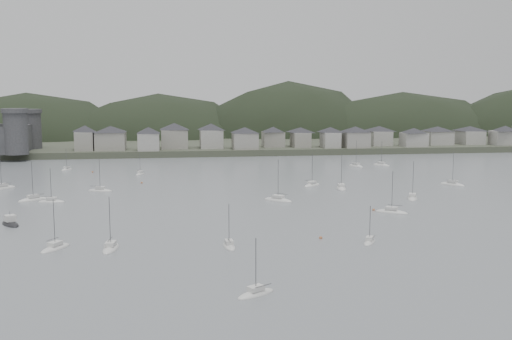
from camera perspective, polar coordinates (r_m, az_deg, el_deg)
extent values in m
plane|color=slate|center=(109.19, 5.88, -8.14)|extent=(900.00, 900.00, 0.00)
cube|color=#383D2D|center=(398.71, -4.68, 3.37)|extent=(900.00, 250.00, 3.00)
ellipsoid|color=black|center=(385.25, -21.11, 1.02)|extent=(138.98, 92.48, 81.13)
ellipsoid|color=black|center=(376.82, -9.34, 1.31)|extent=(132.08, 90.41, 79.74)
ellipsoid|color=black|center=(384.92, 3.11, 1.12)|extent=(133.88, 88.37, 101.41)
ellipsoid|color=black|center=(401.88, 13.84, 1.52)|extent=(165.81, 81.78, 82.55)
cylinder|color=#38383A|center=(276.33, -22.24, 3.27)|extent=(10.00, 10.00, 18.00)
cylinder|color=#38383A|center=(303.58, -20.99, 3.55)|extent=(10.00, 10.00, 17.00)
cube|color=#38383A|center=(290.11, -21.56, 2.87)|extent=(3.50, 30.00, 12.00)
cube|color=gray|center=(287.28, -16.20, 2.72)|extent=(8.34, 12.91, 8.59)
pyramid|color=#27282C|center=(286.90, -16.24, 3.87)|extent=(15.78, 15.78, 3.01)
cube|color=gray|center=(285.32, -13.89, 2.74)|extent=(13.68, 13.35, 8.36)
pyramid|color=#27282C|center=(284.94, -13.93, 3.87)|extent=(20.07, 20.07, 2.93)
cube|color=#99968F|center=(278.92, -10.36, 2.70)|extent=(9.78, 10.20, 8.08)
pyramid|color=#27282C|center=(278.54, -10.38, 3.82)|extent=(14.83, 14.83, 2.83)
cube|color=gray|center=(288.35, -7.90, 3.00)|extent=(12.59, 13.33, 9.09)
pyramid|color=#27282C|center=(287.95, -7.92, 4.22)|extent=(19.24, 19.24, 3.18)
cube|color=#99968F|center=(287.54, -4.35, 3.02)|extent=(10.74, 12.17, 8.87)
pyramid|color=#27282C|center=(287.15, -4.36, 4.21)|extent=(17.01, 17.01, 3.10)
cube|color=gray|center=(282.64, -1.08, 2.84)|extent=(11.63, 12.09, 7.69)
pyramid|color=#27282C|center=(282.28, -1.08, 3.89)|extent=(17.61, 17.61, 2.69)
cube|color=gray|center=(293.52, 1.68, 2.98)|extent=(10.37, 9.35, 7.44)
pyramid|color=#27282C|center=(293.18, 1.68, 3.96)|extent=(14.65, 14.65, 2.60)
cube|color=gray|center=(293.84, 4.33, 2.95)|extent=(8.24, 12.20, 7.22)
pyramid|color=#27282C|center=(293.51, 4.34, 3.90)|extent=(15.17, 15.17, 2.53)
cube|color=#99968F|center=(292.17, 7.21, 2.91)|extent=(8.06, 10.91, 7.46)
pyramid|color=#27282C|center=(291.83, 7.23, 3.90)|extent=(14.08, 14.08, 2.61)
cube|color=gray|center=(294.31, 9.61, 2.92)|extent=(11.73, 11.78, 7.66)
pyramid|color=#27282C|center=(293.97, 9.63, 3.92)|extent=(17.46, 17.46, 2.68)
cube|color=#99968F|center=(308.80, 11.83, 3.04)|extent=(10.19, 13.02, 7.33)
pyramid|color=#27282C|center=(308.48, 11.86, 3.95)|extent=(17.23, 17.23, 2.57)
cube|color=#99968F|center=(306.19, 15.03, 2.86)|extent=(11.70, 9.81, 6.88)
pyramid|color=#27282C|center=(305.88, 15.06, 3.73)|extent=(15.97, 15.97, 2.41)
cube|color=#99968F|center=(321.20, 17.16, 3.00)|extent=(12.83, 12.48, 7.00)
pyramid|color=#27282C|center=(320.90, 17.20, 3.84)|extent=(18.79, 18.79, 2.45)
cube|color=#99968F|center=(329.99, 20.00, 2.99)|extent=(11.07, 13.50, 6.97)
pyramid|color=#27282C|center=(329.70, 20.04, 3.80)|extent=(18.25, 18.25, 2.44)
cube|color=#99968F|center=(330.95, 22.97, 2.89)|extent=(13.75, 9.12, 7.34)
pyramid|color=#27282C|center=(330.65, 23.01, 3.75)|extent=(16.97, 16.97, 2.57)
ellipsoid|color=silver|center=(118.90, 10.94, -6.92)|extent=(4.62, 5.86, 1.15)
cube|color=silver|center=(118.69, 10.95, -6.51)|extent=(2.14, 2.38, 0.70)
cylinder|color=#3F3F42|center=(118.04, 10.98, -5.15)|extent=(0.12, 0.12, 7.20)
cylinder|color=#3F3F42|center=(117.94, 11.35, -6.33)|extent=(1.46, 2.25, 0.10)
ellipsoid|color=silver|center=(247.07, 12.05, 0.45)|extent=(6.55, 7.85, 1.57)
cube|color=silver|center=(246.95, 12.06, 0.69)|extent=(2.98, 3.23, 0.70)
cylinder|color=#3F3F42|center=(246.53, 12.08, 1.61)|extent=(0.12, 0.12, 9.79)
cylinder|color=#3F3F42|center=(248.24, 12.14, 0.85)|extent=(2.10, 2.94, 0.10)
ellipsoid|color=silver|center=(188.88, 5.45, -1.52)|extent=(7.70, 7.37, 1.62)
cube|color=silver|center=(188.71, 5.46, -1.19)|extent=(3.29, 3.22, 0.70)
cylinder|color=#3F3F42|center=(188.15, 5.47, 0.04)|extent=(0.12, 0.12, 10.10)
cylinder|color=#3F3F42|center=(189.32, 5.07, -0.99)|extent=(2.74, 2.54, 0.10)
ellipsoid|color=silver|center=(168.89, -19.19, -2.96)|extent=(7.57, 3.50, 1.46)
cube|color=silver|center=(168.71, -19.21, -2.61)|extent=(2.78, 2.00, 0.70)
cylinder|color=#3F3F42|center=(168.14, -19.26, -1.38)|extent=(0.12, 0.12, 9.10)
cylinder|color=#3F3F42|center=(168.66, -19.66, -2.45)|extent=(3.25, 0.64, 0.10)
ellipsoid|color=silver|center=(199.94, 18.49, -1.38)|extent=(7.07, 8.54, 1.70)
cube|color=silver|center=(199.77, 18.50, -1.05)|extent=(3.23, 3.51, 0.70)
cylinder|color=#3F3F42|center=(199.22, 18.55, 0.18)|extent=(0.12, 0.12, 10.63)
cylinder|color=#3F3F42|center=(198.19, 18.45, -0.95)|extent=(2.26, 3.21, 0.10)
ellipsoid|color=silver|center=(173.65, -20.76, -2.75)|extent=(8.53, 7.11, 1.70)
cube|color=silver|center=(173.46, -20.78, -2.38)|extent=(3.51, 3.24, 0.70)
cylinder|color=#3F3F42|center=(172.82, -20.85, -0.97)|extent=(0.12, 0.12, 10.63)
cylinder|color=#3F3F42|center=(172.26, -20.44, -2.24)|extent=(3.19, 2.28, 0.10)
ellipsoid|color=silver|center=(113.89, -2.62, -7.43)|extent=(2.62, 6.73, 1.32)
cube|color=silver|center=(113.65, -2.63, -6.96)|extent=(1.62, 2.41, 0.70)
cylinder|color=#3F3F42|center=(112.88, -2.64, -5.33)|extent=(0.12, 0.12, 8.23)
cylinder|color=#3F3F42|center=(112.36, -2.61, -6.84)|extent=(0.33, 2.96, 0.10)
ellipsoid|color=silver|center=(184.04, 8.25, -1.80)|extent=(4.29, 9.05, 1.74)
cube|color=silver|center=(183.86, 8.26, -1.44)|extent=(2.43, 3.33, 0.70)
cylinder|color=#3F3F42|center=(183.25, 8.29, -0.08)|extent=(0.12, 0.12, 10.86)
cylinder|color=#3F3F42|center=(185.16, 8.04, -1.20)|extent=(0.80, 3.86, 0.10)
ellipsoid|color=silver|center=(149.40, 13.00, -4.04)|extent=(8.12, 6.90, 1.63)
cube|color=silver|center=(149.19, 13.02, -3.62)|extent=(3.36, 3.13, 0.70)
cylinder|color=#3F3F42|center=(148.47, 13.06, -2.06)|extent=(0.12, 0.12, 10.18)
cylinder|color=#3F3F42|center=(150.31, 13.32, -3.34)|extent=(3.02, 2.24, 0.10)
ellipsoid|color=silver|center=(115.34, -13.90, -7.45)|extent=(3.63, 8.17, 1.58)
cube|color=silver|center=(115.07, -13.92, -6.92)|extent=(2.12, 2.98, 0.70)
cylinder|color=#3F3F42|center=(114.17, -13.98, -4.98)|extent=(0.12, 0.12, 9.86)
cylinder|color=#3F3F42|center=(116.32, -13.96, -6.49)|extent=(0.61, 3.53, 0.10)
ellipsoid|color=silver|center=(198.04, -23.41, -1.69)|extent=(8.48, 8.80, 1.85)
cube|color=silver|center=(197.86, -23.43, -1.34)|extent=(3.70, 3.76, 0.70)
cylinder|color=#3F3F42|center=(197.26, -23.50, 0.02)|extent=(0.12, 0.12, 11.58)
cylinder|color=#3F3F42|center=(196.33, -23.20, -1.23)|extent=(2.91, 3.12, 0.10)
ellipsoid|color=silver|center=(170.43, 14.91, -2.70)|extent=(5.79, 8.65, 1.66)
cube|color=silver|center=(170.24, 14.93, -2.33)|extent=(2.84, 3.39, 0.70)
cylinder|color=#3F3F42|center=(169.60, 14.97, -0.93)|extent=(0.12, 0.12, 10.36)
cylinder|color=#3F3F42|center=(169.16, 15.30, -2.22)|extent=(1.61, 3.45, 0.10)
ellipsoid|color=silver|center=(241.40, 9.67, 0.34)|extent=(5.19, 8.73, 1.66)
cube|color=silver|center=(241.27, 9.67, 0.61)|extent=(2.67, 3.34, 0.70)
cylinder|color=#3F3F42|center=(240.82, 9.69, 1.61)|extent=(0.12, 0.12, 10.39)
cylinder|color=#3F3F42|center=(239.72, 9.67, 0.70)|extent=(1.29, 3.58, 0.10)
ellipsoid|color=silver|center=(87.73, -0.01, -11.98)|extent=(6.80, 5.31, 1.33)
cube|color=silver|center=(87.42, -0.01, -11.38)|extent=(2.76, 2.47, 0.70)
cylinder|color=#3F3F42|center=(86.40, -0.01, -9.27)|extent=(0.12, 0.12, 8.34)
cylinder|color=#3F3F42|center=(86.80, 0.73, -11.14)|extent=(2.61, 1.66, 0.10)
ellipsoid|color=silver|center=(161.80, 2.15, -2.99)|extent=(8.39, 8.20, 1.78)
cube|color=silver|center=(161.59, 2.16, -2.57)|extent=(3.60, 3.57, 0.70)
cylinder|color=#3F3F42|center=(160.87, 2.16, -0.99)|extent=(0.12, 0.12, 11.12)
cylinder|color=#3F3F42|center=(162.78, 2.49, -2.31)|extent=(2.96, 2.84, 0.10)
ellipsoid|color=silver|center=(218.73, -11.15, -0.41)|extent=(4.10, 6.49, 1.24)
cube|color=silver|center=(218.61, -11.16, -0.17)|extent=(2.06, 2.52, 0.70)
cylinder|color=#3F3F42|center=(218.23, -11.18, 0.63)|extent=(0.12, 0.12, 7.74)
cylinder|color=#3F3F42|center=(219.59, -11.26, 0.00)|extent=(1.11, 2.63, 0.10)
ellipsoid|color=silver|center=(118.45, -18.87, -7.24)|extent=(5.92, 7.71, 1.51)
cube|color=silver|center=(118.19, -18.89, -6.75)|extent=(2.77, 3.11, 0.70)
cylinder|color=#3F3F42|center=(117.35, -18.97, -4.94)|extent=(0.12, 0.12, 9.41)
cylinder|color=#3F3F42|center=(119.30, -19.13, -6.36)|extent=(1.82, 2.96, 0.10)
ellipsoid|color=silver|center=(239.04, -17.86, 0.02)|extent=(4.42, 6.78, 1.30)
cube|color=silver|center=(238.93, -17.87, 0.25)|extent=(2.19, 2.64, 0.70)
cylinder|color=#3F3F42|center=(238.57, -17.90, 1.02)|extent=(0.12, 0.12, 8.10)
cylinder|color=#3F3F42|center=(237.74, -17.81, 0.35)|extent=(1.22, 2.73, 0.10)
ellipsoid|color=silver|center=(183.68, -14.85, -1.99)|extent=(8.06, 4.90, 1.54)
cube|color=silver|center=(183.51, -14.86, -1.66)|extent=(3.10, 2.50, 0.70)
cylinder|color=#3F3F42|center=(182.96, -14.90, -0.46)|extent=(0.12, 0.12, 9.60)
cylinder|color=#3F3F42|center=(183.12, -15.29, -1.52)|extent=(3.29, 1.26, 0.10)
ellipsoid|color=black|center=(143.39, -22.69, -4.91)|extent=(6.35, 7.90, 1.67)
cube|color=silver|center=(143.09, -22.72, -4.33)|extent=(3.02, 3.06, 1.40)
cylinder|color=#3F3F42|center=(142.92, -22.74, -3.97)|extent=(0.10, 0.10, 1.20)
sphere|color=#AF633A|center=(120.80, 6.29, -6.55)|extent=(0.70, 0.70, 0.70)
sphere|color=#AF633A|center=(151.41, 11.32, -3.81)|extent=(0.70, 0.70, 0.70)
sphere|color=#AF633A|center=(228.51, -15.56, -0.19)|extent=(0.70, 0.70, 0.70)
sphere|color=#AF633A|center=(197.15, -11.01, -1.22)|extent=(0.70, 0.70, 0.70)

